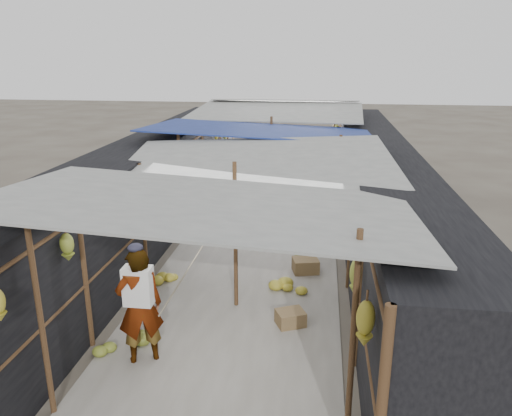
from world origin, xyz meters
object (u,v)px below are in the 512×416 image
at_px(vendor_elderly, 140,306).
at_px(vendor_seated, 305,234).
at_px(crate_near, 305,266).
at_px(shopper_blue, 252,177).
at_px(black_basin, 314,223).

bearing_deg(vendor_elderly, vendor_seated, -143.39).
xyz_separation_m(crate_near, shopper_blue, (-1.74, 4.63, 0.68)).
distance_m(black_basin, vendor_elderly, 6.73).
bearing_deg(vendor_elderly, crate_near, -150.01).
bearing_deg(crate_near, black_basin, 73.54).
bearing_deg(vendor_seated, black_basin, 158.32).
bearing_deg(vendor_seated, shopper_blue, -172.04).
relative_size(crate_near, vendor_seated, 0.49).
bearing_deg(shopper_blue, vendor_seated, -98.60).
height_order(crate_near, shopper_blue, shopper_blue).
distance_m(crate_near, vendor_seated, 0.98).
height_order(black_basin, vendor_elderly, vendor_elderly).
distance_m(black_basin, vendor_seated, 2.06).
distance_m(vendor_elderly, shopper_blue, 7.98).
height_order(crate_near, vendor_seated, vendor_seated).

